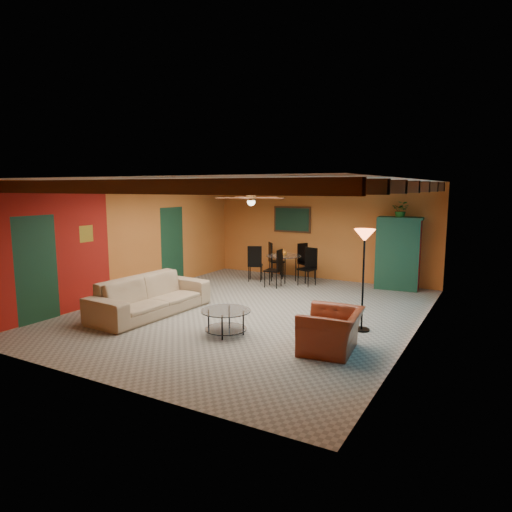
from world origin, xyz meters
The scene contains 11 objects.
room centered at (0.00, 0.11, 2.36)m, with size 6.52×8.01×2.71m.
sofa centered at (-1.71, -1.15, 0.38)m, with size 2.62×1.03×0.77m, color #967E61.
armchair centered at (2.24, -1.38, 0.33)m, with size 1.03×0.90×0.67m, color maroon.
coffee_table centered at (0.33, -1.50, 0.22)m, with size 0.88×0.88×0.45m, color white, non-canonical shape.
dining_table centered at (-0.75, 3.11, 0.50)m, with size 1.93×1.93×1.00m, color silver, non-canonical shape.
armoire centered at (2.20, 3.70, 0.89)m, with size 1.01×0.50×1.78m, color maroon.
floor_lamp centered at (2.36, -0.11, 0.93)m, with size 0.37×0.37×1.86m, color black, non-canonical shape.
ceiling_fan centered at (0.00, 0.00, 2.36)m, with size 1.50×1.50×0.44m, color #472614, non-canonical shape.
painting centered at (-0.90, 3.96, 1.65)m, with size 1.05×0.03×0.65m, color black.
potted_plant centered at (2.20, 3.70, 2.00)m, with size 0.40×0.35×0.45m, color #26661E.
vase centered at (-0.75, 3.11, 1.09)m, with size 0.17×0.17×0.18m, color orange.
Camera 1 is at (4.55, -7.98, 2.58)m, focal length 31.82 mm.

